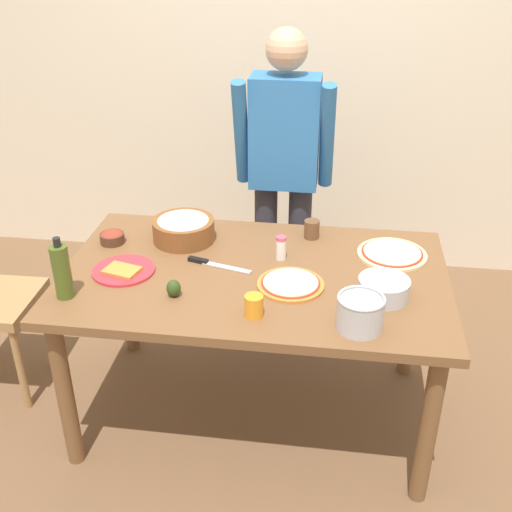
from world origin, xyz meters
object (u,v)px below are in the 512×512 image
Objects in this scene: olive_oil_bottle at (62,271)px; cup_orange at (254,306)px; pizza_raw_on_board at (392,254)px; salt_shaker at (281,248)px; pizza_cooked_on_tray at (291,284)px; dining_table at (254,291)px; plate_with_slice at (123,270)px; mixing_bowl_steel at (384,288)px; steel_pot at (360,312)px; small_sauce_bowl at (112,237)px; person_cook at (284,168)px; cup_small_brown at (312,229)px; popcorn_bowl at (183,228)px; avocado at (174,288)px; chef_knife at (211,264)px.

olive_oil_bottle is 3.01× the size of cup_orange.
salt_shaker is (-0.48, -0.09, 0.04)m from pizza_raw_on_board.
cup_orange reaches higher than pizza_cooked_on_tray.
plate_with_slice is at bearing -172.32° from dining_table.
dining_table is 0.55m from mixing_bowl_steel.
salt_shaker is at bearing 125.05° from steel_pot.
person_cook is at bearing 38.89° from small_sauce_bowl.
pizza_raw_on_board is 0.38m from cup_small_brown.
pizza_raw_on_board and pizza_cooked_on_tray have the same top height.
pizza_cooked_on_tray is 2.55× the size of salt_shaker.
salt_shaker is (-0.06, 0.22, 0.04)m from pizza_cooked_on_tray.
cup_orange is (0.72, -0.49, 0.01)m from small_sauce_bowl.
small_sauce_bowl is at bearing 154.86° from steel_pot.
popcorn_bowl reaches higher than mixing_bowl_steel.
olive_oil_bottle reaches higher than steel_pot.
cup_orange is 1.21× the size of avocado.
plate_with_slice is (-0.54, -0.07, 0.10)m from dining_table.
cup_small_brown reaches higher than pizza_raw_on_board.
salt_shaker is 0.31m from chef_knife.
olive_oil_bottle is 3.01× the size of cup_small_brown.
pizza_cooked_on_tray is at bearing -142.86° from pizza_raw_on_board.
small_sauce_bowl reaches higher than dining_table.
cup_small_brown is (-0.31, 0.48, 0.00)m from mixing_bowl_steel.
pizza_raw_on_board is 1.16× the size of plate_with_slice.
pizza_cooked_on_tray is at bearing -1.25° from plate_with_slice.
salt_shaker is (0.05, -0.62, -0.13)m from person_cook.
person_cook reaches higher than pizza_cooked_on_tray.
steel_pot is 0.61× the size of chef_knife.
avocado reaches higher than plate_with_slice.
steel_pot is (1.10, -0.52, 0.04)m from small_sauce_bowl.
small_sauce_bowl is 1.57× the size of avocado.
small_sauce_bowl is (-0.67, 0.18, 0.12)m from dining_table.
person_cook is 5.65× the size of chef_knife.
person_cook is 0.46m from cup_small_brown.
popcorn_bowl is 4.00× the size of avocado.
plate_with_slice is 1.02× the size of olive_oil_bottle.
person_cook is 5.36× the size of pizza_raw_on_board.
avocado is at bearing -152.31° from pizza_raw_on_board.
popcorn_bowl is at bearing 165.70° from salt_shaker.
salt_shaker is at bearing -118.34° from cup_small_brown.
steel_pot is at bearing -70.70° from person_cook.
dining_table is 0.21m from pizza_cooked_on_tray.
pizza_cooked_on_tray is at bearing -74.32° from salt_shaker.
dining_table is 6.15× the size of plate_with_slice.
olive_oil_bottle is 1.48× the size of steel_pot.
salt_shaker reaches higher than cup_orange.
olive_oil_bottle reaches higher than cup_orange.
popcorn_bowl is at bearing 147.02° from pizza_cooked_on_tray.
plate_with_slice is 0.87m from cup_small_brown.
olive_oil_bottle is at bearing -172.46° from mixing_bowl_steel.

